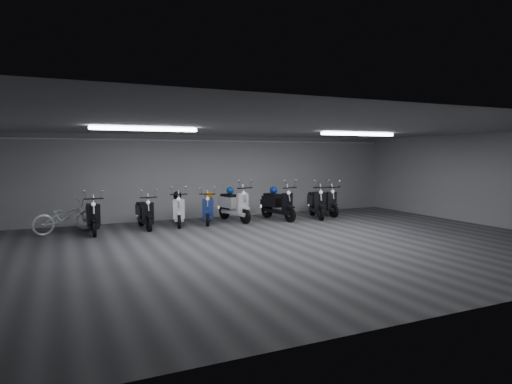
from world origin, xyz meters
name	(u,v)px	position (x,y,z in m)	size (l,w,h in m)	color
floor	(281,244)	(0.00, 0.00, -0.01)	(14.00, 10.00, 0.01)	#3D3E40
ceiling	(282,127)	(0.00, 0.00, 2.80)	(14.00, 10.00, 0.01)	slate
back_wall	(213,177)	(0.00, 5.00, 1.40)	(14.00, 0.01, 2.80)	#9A9B9D
front_wall	(458,212)	(0.00, -5.00, 1.40)	(14.00, 0.01, 2.80)	#9A9B9D
right_wall	(484,179)	(7.00, 0.00, 1.40)	(0.01, 10.00, 2.80)	#9A9B9D
fluor_strip_left	(145,129)	(-3.00, 1.00, 2.74)	(2.40, 0.18, 0.08)	white
fluor_strip_right	(358,134)	(3.00, 1.00, 2.74)	(2.40, 0.18, 0.08)	white
conduit	(214,141)	(0.00, 4.92, 2.62)	(0.05, 0.05, 13.60)	white
scooter_0	(93,211)	(-4.02, 3.39, 0.63)	(0.56, 1.68, 1.25)	black
scooter_1	(145,208)	(-2.59, 3.57, 0.60)	(0.54, 1.61, 1.20)	black
scooter_2	(178,205)	(-1.57, 3.73, 0.62)	(0.56, 1.68, 1.25)	white
scooter_4	(208,204)	(-0.61, 3.72, 0.61)	(0.54, 1.63, 1.21)	navy
scooter_6	(234,200)	(0.30, 3.81, 0.69)	(0.62, 1.86, 1.39)	white
scooter_7	(278,199)	(1.72, 3.48, 0.68)	(0.61, 1.84, 1.37)	black
scooter_8	(317,198)	(3.11, 3.31, 0.67)	(0.60, 1.81, 1.35)	black
scooter_9	(325,197)	(3.72, 3.74, 0.65)	(0.58, 1.74, 1.30)	black
bicycle	(64,213)	(-4.72, 3.80, 0.55)	(0.60, 1.70, 1.10)	silver
helmet_0	(273,190)	(1.67, 3.73, 0.97)	(0.25, 0.25, 0.25)	#0E239B
helmet_1	(208,195)	(-0.53, 3.93, 0.88)	(0.25, 0.25, 0.25)	orange
helmet_2	(230,191)	(0.25, 4.06, 0.98)	(0.24, 0.24, 0.24)	#0E449F
helmet_3	(177,195)	(-1.53, 3.95, 0.90)	(0.26, 0.26, 0.26)	black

